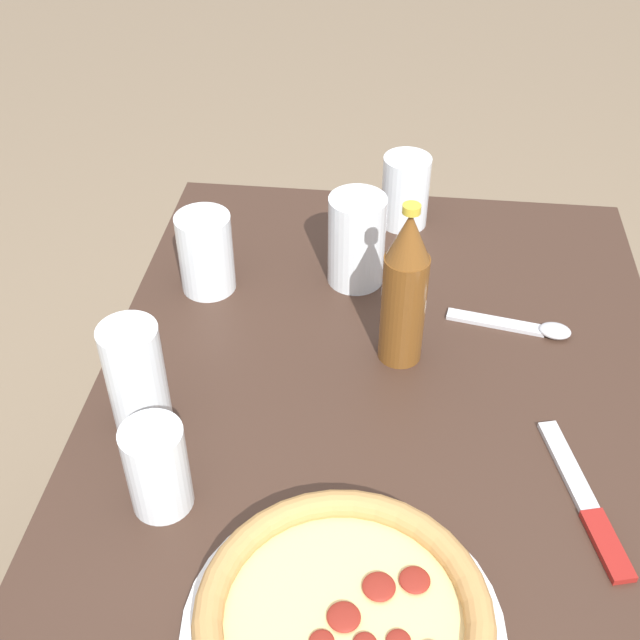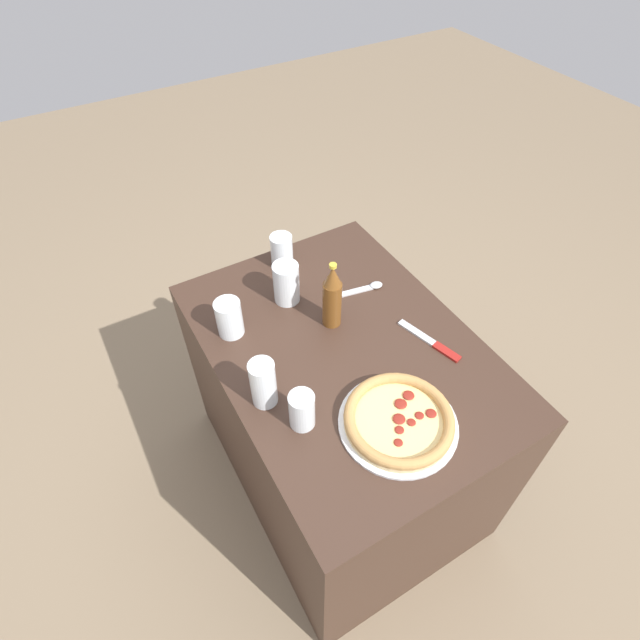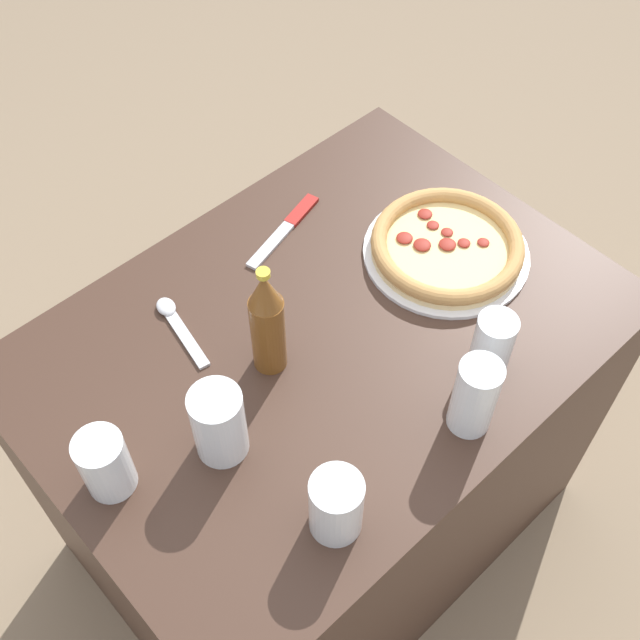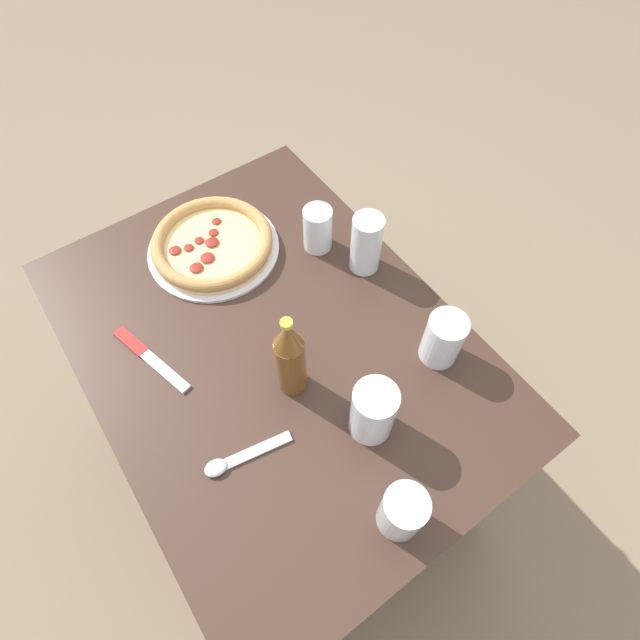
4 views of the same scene
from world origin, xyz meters
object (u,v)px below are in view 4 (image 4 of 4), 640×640
at_px(glass_red_wine, 443,340).
at_px(beer_bottle, 290,357).
at_px(glass_water, 402,513).
at_px(glass_iced_tea, 373,413).
at_px(glass_mango_juice, 318,230).
at_px(glass_lemonade, 366,246).
at_px(knife, 148,356).
at_px(spoon, 235,460).
at_px(pizza_pepperoni, 213,244).

relative_size(glass_red_wine, beer_bottle, 0.52).
relative_size(glass_water, glass_red_wine, 0.98).
bearing_deg(glass_iced_tea, glass_water, -22.17).
bearing_deg(glass_water, glass_red_wine, 126.17).
height_order(glass_red_wine, beer_bottle, beer_bottle).
xyz_separation_m(glass_mango_juice, beer_bottle, (0.26, -0.25, 0.06)).
distance_m(glass_water, glass_lemonade, 0.55).
bearing_deg(glass_red_wine, glass_water, -53.83).
height_order(glass_water, beer_bottle, beer_bottle).
height_order(glass_mango_juice, beer_bottle, beer_bottle).
distance_m(knife, spoon, 0.29).
xyz_separation_m(glass_mango_juice, knife, (0.04, -0.46, -0.05)).
relative_size(glass_water, beer_bottle, 0.51).
relative_size(pizza_pepperoni, knife, 1.44).
bearing_deg(glass_iced_tea, spoon, -110.06).
height_order(glass_iced_tea, spoon, glass_iced_tea).
distance_m(glass_water, beer_bottle, 0.32).
bearing_deg(spoon, glass_water, 35.64).
xyz_separation_m(pizza_pepperoni, glass_water, (0.71, -0.03, 0.03)).
height_order(glass_iced_tea, glass_red_wine, glass_iced_tea).
relative_size(glass_lemonade, spoon, 0.87).
height_order(glass_mango_juice, knife, glass_mango_juice).
distance_m(pizza_pepperoni, beer_bottle, 0.40).
relative_size(pizza_pepperoni, glass_mango_juice, 2.77).
xyz_separation_m(glass_water, glass_red_wine, (-0.20, 0.27, 0.00)).
bearing_deg(pizza_pepperoni, beer_bottle, -5.59).
bearing_deg(glass_iced_tea, knife, -143.37).
xyz_separation_m(glass_water, beer_bottle, (-0.32, -0.01, 0.06)).
relative_size(glass_mango_juice, glass_lemonade, 0.75).
relative_size(glass_mango_juice, beer_bottle, 0.48).
distance_m(beer_bottle, spoon, 0.21).
xyz_separation_m(pizza_pepperoni, glass_red_wine, (0.51, 0.24, 0.03)).
bearing_deg(glass_mango_juice, beer_bottle, -43.00).
bearing_deg(beer_bottle, glass_iced_tea, 24.05).
xyz_separation_m(pizza_pepperoni, glass_lemonade, (0.24, 0.26, 0.04)).
relative_size(glass_iced_tea, spoon, 0.81).
distance_m(glass_mango_juice, glass_iced_tea, 0.46).
bearing_deg(beer_bottle, glass_red_wine, 67.44).
distance_m(glass_iced_tea, glass_lemonade, 0.39).
height_order(glass_lemonade, knife, glass_lemonade).
distance_m(glass_mango_juice, glass_water, 0.63).
xyz_separation_m(pizza_pepperoni, spoon, (0.46, -0.21, -0.02)).
xyz_separation_m(glass_mango_juice, glass_lemonade, (0.11, 0.05, 0.01)).
bearing_deg(beer_bottle, pizza_pepperoni, 174.41).
xyz_separation_m(glass_iced_tea, glass_red_wine, (-0.04, 0.21, -0.01)).
bearing_deg(glass_iced_tea, glass_lemonade, 143.77).
bearing_deg(glass_red_wine, beer_bottle, -112.56).
bearing_deg(glass_water, glass_mango_juice, 157.45).
bearing_deg(glass_lemonade, glass_water, -31.91).
relative_size(glass_iced_tea, glass_lemonade, 0.93).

